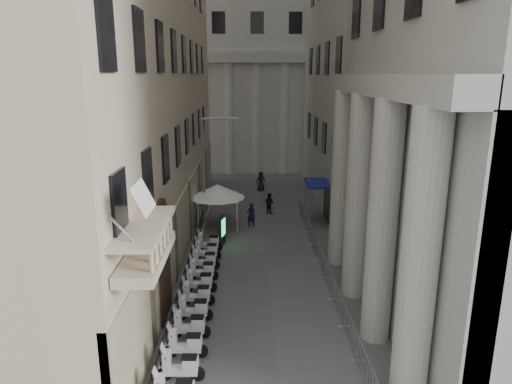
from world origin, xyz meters
TOP-DOWN VIEW (x-y plane):
  - far_building at (0.00, 48.00)m, footprint 22.00×10.00m
  - iron_fence at (-4.30, 18.00)m, footprint 0.30×28.00m
  - blue_awning at (4.15, 26.00)m, footprint 1.60×3.00m
  - scooter_3 at (-3.56, 7.30)m, footprint 1.42×0.60m
  - scooter_4 at (-3.56, 8.69)m, footprint 1.42×0.60m
  - scooter_5 at (-3.56, 10.09)m, footprint 1.42×0.60m
  - scooter_6 at (-3.56, 11.49)m, footprint 1.42×0.60m
  - scooter_7 at (-3.56, 12.88)m, footprint 1.42×0.60m
  - scooter_8 at (-3.56, 14.28)m, footprint 1.42×0.60m
  - scooter_9 at (-3.56, 15.68)m, footprint 1.42×0.60m
  - scooter_10 at (-3.56, 17.08)m, footprint 1.42×0.60m
  - scooter_11 at (-3.56, 18.47)m, footprint 1.42×0.60m
  - scooter_12 at (-3.56, 19.87)m, footprint 1.42×0.60m
  - barrier_1 at (3.13, 7.05)m, footprint 0.60×2.40m
  - barrier_2 at (3.13, 9.55)m, footprint 0.60×2.40m
  - barrier_3 at (3.13, 12.05)m, footprint 0.60×2.40m
  - barrier_4 at (3.13, 14.55)m, footprint 0.60×2.40m
  - barrier_5 at (3.13, 17.05)m, footprint 0.60×2.40m
  - barrier_6 at (3.13, 19.55)m, footprint 0.60×2.40m
  - barrier_7 at (3.13, 22.05)m, footprint 0.60×2.40m
  - barrier_8 at (3.13, 24.55)m, footprint 0.60×2.40m
  - barrier_9 at (3.13, 27.05)m, footprint 0.60×2.40m
  - security_tent at (-3.19, 24.67)m, footprint 3.89×3.89m
  - street_lamp at (-3.90, 24.47)m, footprint 2.57×0.63m
  - info_kiosk at (-2.82, 20.97)m, footprint 0.50×0.98m
  - pedestrian_a at (-0.85, 24.58)m, footprint 0.76×0.64m
  - pedestrian_b at (0.63, 27.86)m, footprint 1.04×1.02m
  - pedestrian_c at (0.20, 35.24)m, footprint 0.94×0.64m

SIDE VIEW (x-z plane):
  - iron_fence at x=-4.30m, z-range -0.70..0.70m
  - blue_awning at x=4.15m, z-range -1.50..1.50m
  - scooter_3 at x=-3.56m, z-range -0.75..0.75m
  - scooter_4 at x=-3.56m, z-range -0.75..0.75m
  - scooter_5 at x=-3.56m, z-range -0.75..0.75m
  - scooter_6 at x=-3.56m, z-range -0.75..0.75m
  - scooter_7 at x=-3.56m, z-range -0.75..0.75m
  - scooter_8 at x=-3.56m, z-range -0.75..0.75m
  - scooter_9 at x=-3.56m, z-range -0.75..0.75m
  - scooter_10 at x=-3.56m, z-range -0.75..0.75m
  - scooter_11 at x=-3.56m, z-range -0.75..0.75m
  - scooter_12 at x=-3.56m, z-range -0.75..0.75m
  - barrier_1 at x=3.13m, z-range -0.55..0.55m
  - barrier_2 at x=3.13m, z-range -0.55..0.55m
  - barrier_3 at x=3.13m, z-range -0.55..0.55m
  - barrier_4 at x=3.13m, z-range -0.55..0.55m
  - barrier_5 at x=3.13m, z-range -0.55..0.55m
  - barrier_6 at x=3.13m, z-range -0.55..0.55m
  - barrier_7 at x=3.13m, z-range -0.55..0.55m
  - barrier_8 at x=3.13m, z-range -0.55..0.55m
  - barrier_9 at x=3.13m, z-range -0.55..0.55m
  - pedestrian_b at x=0.63m, z-range 0.00..1.69m
  - pedestrian_a at x=-0.85m, z-range 0.00..1.78m
  - pedestrian_c at x=0.20m, z-range 0.00..1.85m
  - info_kiosk at x=-2.82m, z-range 0.01..1.99m
  - security_tent at x=-3.19m, z-range 1.06..4.22m
  - street_lamp at x=-3.90m, z-range 0.75..8.69m
  - far_building at x=0.00m, z-range 0.00..30.00m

